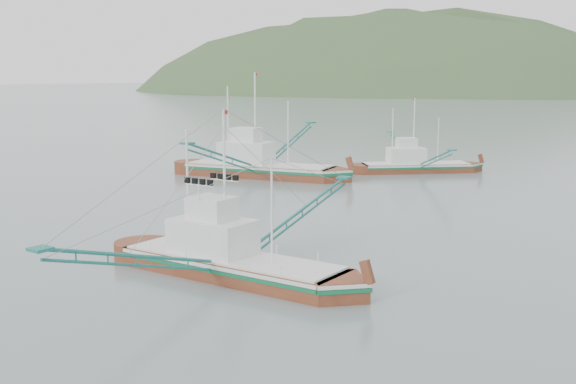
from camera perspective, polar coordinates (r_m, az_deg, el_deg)
The scene contains 5 objects.
ground at distance 42.43m, azimuth -4.78°, elevation -5.34°, with size 1200.00×1200.00×0.00m, color slate.
main_boat at distance 38.73m, azimuth -4.71°, elevation -4.66°, with size 13.21×23.79×9.62m.
bg_boat_left at distance 75.65m, azimuth -2.35°, elevation 2.79°, with size 16.53×28.56×11.72m.
bg_boat_far at distance 80.31m, azimuth 10.09°, elevation 2.88°, with size 17.70×18.20×8.74m.
headland_left at distance 442.52m, azimuth 8.13°, elevation 7.89°, with size 448.00×308.00×210.00m, color #355029.
Camera 1 is at (26.85, -31.05, 10.75)m, focal length 45.00 mm.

